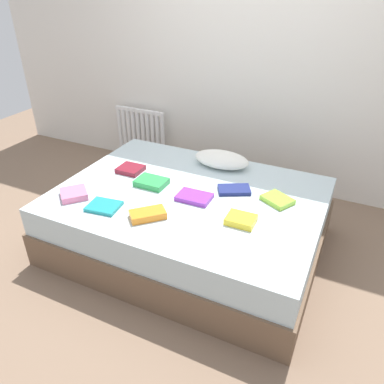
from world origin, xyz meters
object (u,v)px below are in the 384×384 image
object	(u,v)px
pillow	(222,159)
textbook_teal	(104,206)
bed	(189,220)
textbook_lime	(277,200)
textbook_green	(152,182)
textbook_yellow	(241,220)
textbook_orange	(148,214)
textbook_purple	(194,197)
textbook_pink	(74,194)
radiator	(141,131)
textbook_navy	(234,190)
textbook_maroon	(131,169)

from	to	relation	value
pillow	textbook_teal	world-z (taller)	pillow
bed	textbook_lime	distance (m)	0.71
pillow	textbook_green	distance (m)	0.66
textbook_yellow	textbook_teal	bearing A→B (deg)	-166.09
textbook_orange	textbook_purple	bearing A→B (deg)	18.28
textbook_orange	textbook_pink	bearing A→B (deg)	135.28
radiator	textbook_purple	bearing A→B (deg)	-44.66
radiator	textbook_green	world-z (taller)	radiator
textbook_purple	textbook_orange	distance (m)	0.40
textbook_green	textbook_lime	bearing A→B (deg)	10.59
textbook_purple	textbook_lime	xyz separation A→B (m)	(0.56, 0.23, 0.00)
pillow	textbook_purple	bearing A→B (deg)	-87.71
textbook_green	pillow	bearing A→B (deg)	55.88
textbook_teal	textbook_pink	bearing A→B (deg)	166.75
textbook_navy	textbook_lime	distance (m)	0.34
textbook_green	textbook_orange	size ratio (longest dim) A/B	1.00
textbook_yellow	textbook_pink	size ratio (longest dim) A/B	1.01
radiator	textbook_teal	xyz separation A→B (m)	(0.76, -1.65, 0.13)
pillow	textbook_orange	distance (m)	0.97
bed	textbook_maroon	xyz separation A→B (m)	(-0.60, 0.11, 0.27)
textbook_green	textbook_pink	bearing A→B (deg)	-136.47
textbook_teal	textbook_pink	xyz separation A→B (m)	(-0.30, 0.03, 0.01)
textbook_purple	textbook_green	distance (m)	0.40
textbook_maroon	textbook_pink	xyz separation A→B (m)	(-0.15, -0.53, 0.00)
textbook_pink	textbook_orange	bearing A→B (deg)	41.88
textbook_navy	textbook_yellow	distance (m)	0.41
radiator	textbook_navy	distance (m)	1.83
textbook_navy	textbook_purple	xyz separation A→B (m)	(-0.23, -0.23, 0.00)
textbook_navy	textbook_purple	bearing A→B (deg)	-161.79
textbook_navy	textbook_pink	xyz separation A→B (m)	(-1.05, -0.59, 0.01)
textbook_green	textbook_maroon	distance (m)	0.31
textbook_navy	textbook_teal	distance (m)	0.97
textbook_navy	radiator	bearing A→B (deg)	117.84
textbook_maroon	textbook_pink	distance (m)	0.55
textbook_yellow	textbook_lime	distance (m)	0.40
textbook_teal	textbook_green	xyz separation A→B (m)	(0.13, 0.44, 0.01)
pillow	textbook_navy	xyz separation A→B (m)	(0.25, -0.36, -0.05)
textbook_pink	textbook_purple	bearing A→B (deg)	65.27
textbook_teal	textbook_lime	bearing A→B (deg)	21.95
textbook_lime	textbook_navy	bearing A→B (deg)	-152.68
textbook_navy	textbook_maroon	size ratio (longest dim) A/B	1.21
textbook_navy	textbook_maroon	world-z (taller)	textbook_maroon
pillow	textbook_maroon	bearing A→B (deg)	-147.13
textbook_navy	textbook_pink	world-z (taller)	textbook_pink
textbook_navy	textbook_pink	size ratio (longest dim) A/B	1.27
textbook_teal	textbook_yellow	bearing A→B (deg)	7.36
textbook_purple	textbook_green	size ratio (longest dim) A/B	1.04
bed	textbook_yellow	xyz separation A→B (m)	(0.48, -0.21, 0.28)
pillow	textbook_yellow	bearing A→B (deg)	-59.48
textbook_orange	bed	bearing A→B (deg)	31.12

